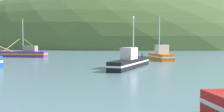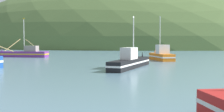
{
  "view_description": "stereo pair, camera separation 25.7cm",
  "coord_description": "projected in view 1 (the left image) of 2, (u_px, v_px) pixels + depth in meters",
  "views": [
    {
      "loc": [
        8.1,
        -1.5,
        3.18
      ],
      "look_at": [
        0.83,
        30.48,
        1.4
      ],
      "focal_mm": 43.56,
      "sensor_mm": 36.0,
      "label": 1
    },
    {
      "loc": [
        8.35,
        -1.44,
        3.18
      ],
      "look_at": [
        0.83,
        30.48,
        1.4
      ],
      "focal_mm": 43.56,
      "sensor_mm": 36.0,
      "label": 2
    }
  ],
  "objects": [
    {
      "name": "fishing_boat_purple",
      "position": [
        23.0,
        53.0,
        54.42
      ],
      "size": [
        10.22,
        13.58,
        7.81
      ],
      "rotation": [
        0.0,
        0.0,
        3.21
      ],
      "color": "#6B2D84",
      "rests_on": "ground"
    },
    {
      "name": "fishing_boat_black",
      "position": [
        130.0,
        62.0,
        32.42
      ],
      "size": [
        3.34,
        11.6,
        6.26
      ],
      "rotation": [
        0.0,
        0.0,
        1.42
      ],
      "color": "black",
      "rests_on": "ground"
    },
    {
      "name": "fishing_boat_orange",
      "position": [
        161.0,
        55.0,
        45.34
      ],
      "size": [
        4.68,
        6.94,
        7.39
      ],
      "rotation": [
        0.0,
        0.0,
        2.0
      ],
      "color": "orange",
      "rests_on": "ground"
    },
    {
      "name": "hill_mid_right",
      "position": [
        123.0,
        46.0,
        175.3
      ],
      "size": [
        209.49,
        167.59,
        75.75
      ],
      "primitive_type": "ellipsoid",
      "color": "#516B38",
      "rests_on": "ground"
    }
  ]
}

